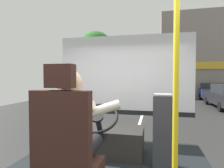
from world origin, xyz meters
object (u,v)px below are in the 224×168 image
object	(u,v)px
parked_car_blue	(208,90)
parked_car_red	(190,87)
fare_box	(163,131)
steering_console	(107,140)
driver_seat	(67,155)
bus_driver	(73,129)
handrail_pole	(176,90)

from	to	relation	value
parked_car_blue	parked_car_red	size ratio (longest dim) A/B	1.03
fare_box	parked_car_red	world-z (taller)	fare_box
steering_console	parked_car_blue	xyz separation A→B (m)	(5.29, 14.86, -0.20)
driver_seat	parked_car_blue	world-z (taller)	driver_seat
steering_console	parked_car_red	size ratio (longest dim) A/B	0.27
fare_box	driver_seat	bearing A→B (deg)	-127.01
bus_driver	handrail_pole	world-z (taller)	handrail_pole
bus_driver	fare_box	world-z (taller)	bus_driver
steering_console	fare_box	bearing A→B (deg)	-16.41
driver_seat	handrail_pole	bearing A→B (deg)	7.57
steering_console	handrail_pole	bearing A→B (deg)	-54.28
driver_seat	bus_driver	world-z (taller)	driver_seat
parked_car_red	driver_seat	bearing A→B (deg)	-102.39
bus_driver	steering_console	bearing A→B (deg)	90.00
driver_seat	handrail_pole	xyz separation A→B (m)	(0.86, 0.11, 0.55)
driver_seat	fare_box	size ratio (longest dim) A/B	1.33
parked_car_blue	bus_driver	bearing A→B (deg)	-108.22
bus_driver	fare_box	xyz separation A→B (m)	(0.81, 0.96, -0.24)
fare_box	handrail_pole	bearing A→B (deg)	-86.90
driver_seat	steering_console	bearing A→B (deg)	90.00
handrail_pole	fare_box	distance (m)	1.13
handrail_pole	parked_car_blue	world-z (taller)	handrail_pole
fare_box	bus_driver	bearing A→B (deg)	-130.22
steering_console	handrail_pole	distance (m)	1.70
steering_console	parked_car_blue	world-z (taller)	steering_console
parked_car_blue	parked_car_red	xyz separation A→B (m)	(-0.31, 6.48, -0.06)
bus_driver	parked_car_blue	size ratio (longest dim) A/B	0.20
bus_driver	steering_console	xyz separation A→B (m)	(0.00, 1.20, -0.50)
handrail_pole	parked_car_red	distance (m)	22.94
steering_console	parked_car_blue	distance (m)	15.78
fare_box	steering_console	bearing A→B (deg)	163.59
bus_driver	driver_seat	bearing A→B (deg)	-90.00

